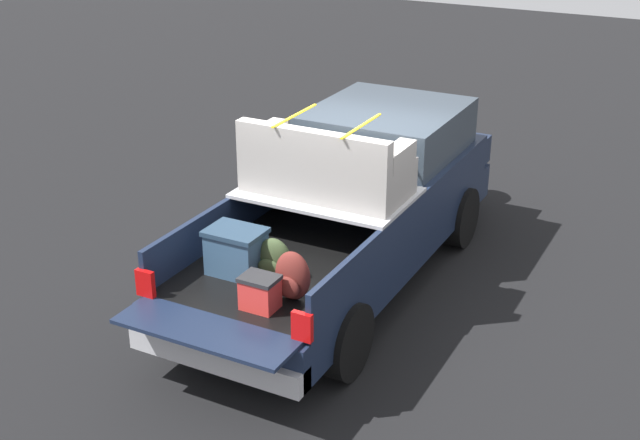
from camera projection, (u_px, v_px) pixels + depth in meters
The scene contains 3 objects.
ground_plane at pixel (342, 284), 10.46m from camera, with size 40.00×40.00×0.00m, color black.
pickup_truck at pixel (357, 200), 10.37m from camera, with size 6.05×2.06×2.23m.
trash_can at pixel (449, 170), 12.73m from camera, with size 0.60×0.60×0.98m.
Camera 1 is at (-8.31, -4.05, 4.96)m, focal length 47.42 mm.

